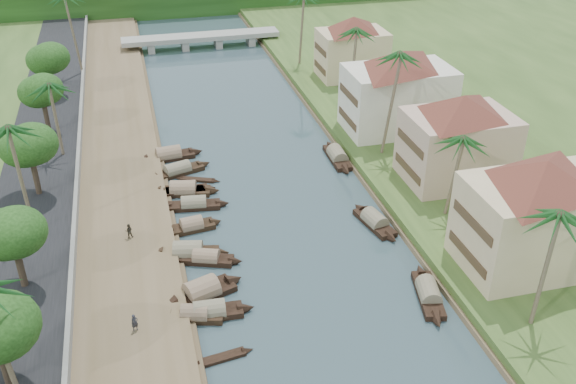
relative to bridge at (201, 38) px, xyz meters
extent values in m
plane|color=#32454B|center=(0.00, -72.00, -1.72)|extent=(220.00, 220.00, 0.00)
cube|color=brown|center=(-16.00, -52.00, -1.32)|extent=(10.00, 180.00, 0.80)
cube|color=#314C1E|center=(19.00, -52.00, -1.12)|extent=(16.00, 180.00, 1.20)
cube|color=black|center=(-24.50, -52.00, -1.02)|extent=(8.00, 180.00, 1.40)
cube|color=slate|center=(-20.20, -52.00, -0.37)|extent=(0.40, 180.00, 1.10)
cube|color=gray|center=(0.00, 0.00, 0.28)|extent=(28.00, 4.00, 0.80)
cube|color=gray|center=(-9.00, 0.00, -0.82)|extent=(1.20, 3.50, 1.80)
cube|color=gray|center=(-3.00, 0.00, -0.82)|extent=(1.20, 3.50, 1.80)
cube|color=gray|center=(3.00, 0.00, -0.82)|extent=(1.20, 3.50, 1.80)
cube|color=gray|center=(9.00, 0.00, -0.82)|extent=(1.20, 3.50, 1.80)
cube|color=beige|center=(19.00, -74.00, 3.48)|extent=(12.00, 8.00, 8.00)
pyramid|color=brown|center=(19.00, -74.00, 8.58)|extent=(14.85, 14.85, 2.20)
cube|color=#473321|center=(12.95, -74.00, 1.48)|extent=(0.10, 6.40, 0.90)
cube|color=#473321|center=(12.95, -74.00, 4.68)|extent=(0.10, 6.40, 0.90)
cube|color=tan|center=(20.00, -58.00, 3.23)|extent=(11.00, 8.00, 7.50)
pyramid|color=brown|center=(20.00, -58.00, 8.08)|extent=(14.11, 14.11, 2.20)
cube|color=#473321|center=(14.45, -58.00, 1.35)|extent=(0.10, 6.40, 0.90)
cube|color=#473321|center=(14.45, -58.00, 4.35)|extent=(0.10, 6.40, 0.90)
cube|color=#EEE5CF|center=(19.00, -44.00, 3.48)|extent=(13.00, 8.00, 8.00)
pyramid|color=brown|center=(19.00, -44.00, 8.58)|extent=(15.59, 15.59, 2.20)
cube|color=#473321|center=(12.45, -44.00, 1.48)|extent=(0.10, 6.40, 0.90)
cube|color=#473321|center=(12.45, -44.00, 4.68)|extent=(0.10, 6.40, 0.90)
cube|color=beige|center=(20.00, -24.00, 2.98)|extent=(10.00, 7.00, 7.00)
pyramid|color=brown|center=(20.00, -24.00, 7.58)|extent=(12.62, 12.62, 2.20)
cube|color=#473321|center=(14.95, -24.00, 1.23)|extent=(0.10, 5.60, 0.90)
cube|color=#473321|center=(14.95, -24.00, 4.03)|extent=(0.10, 5.60, 0.90)
cube|color=black|center=(-9.26, -72.72, -1.52)|extent=(5.55, 2.02, 0.70)
cone|color=black|center=(-6.23, -72.87, -1.44)|extent=(1.65, 1.65, 1.75)
cone|color=black|center=(-12.30, -72.57, -1.44)|extent=(1.65, 1.65, 1.75)
cylinder|color=gray|center=(-9.26, -72.72, -1.14)|extent=(4.26, 2.02, 1.81)
cube|color=black|center=(-10.49, -72.79, -1.52)|extent=(4.90, 2.75, 0.70)
cone|color=black|center=(-7.99, -73.48, -1.44)|extent=(1.68, 1.73, 1.57)
cone|color=black|center=(-12.98, -72.11, -1.44)|extent=(1.68, 1.73, 1.57)
cylinder|color=#8D745A|center=(-10.49, -72.79, -1.14)|extent=(3.86, 2.52, 1.64)
cube|color=black|center=(-9.52, -70.03, -1.52)|extent=(6.19, 4.06, 0.70)
cone|color=black|center=(-6.50, -68.94, -1.44)|extent=(2.29, 2.47, 2.19)
cone|color=black|center=(-12.54, -71.12, -1.44)|extent=(2.29, 2.47, 2.19)
cylinder|color=#8D745A|center=(-9.52, -70.03, -1.14)|extent=(4.94, 3.68, 2.32)
cube|color=black|center=(-9.97, -63.88, -1.52)|extent=(5.93, 3.20, 0.70)
cone|color=black|center=(-6.92, -64.56, -1.44)|extent=(2.00, 2.13, 1.99)
cone|color=black|center=(-13.02, -63.20, -1.44)|extent=(2.00, 2.13, 1.99)
cylinder|color=gray|center=(-9.97, -63.88, -1.14)|extent=(4.65, 2.99, 2.10)
cube|color=black|center=(-8.47, -65.20, -1.52)|extent=(5.20, 3.20, 0.70)
cone|color=black|center=(-5.88, -66.16, -1.44)|extent=(1.83, 1.82, 1.57)
cone|color=black|center=(-11.05, -64.23, -1.44)|extent=(1.83, 1.82, 1.57)
cylinder|color=#8D745A|center=(-8.47, -65.20, -1.14)|extent=(4.13, 2.85, 1.63)
cube|color=black|center=(-9.10, -59.42, -1.52)|extent=(4.71, 2.28, 0.70)
cone|color=black|center=(-6.61, -59.08, -1.44)|extent=(1.52, 1.68, 1.66)
cone|color=black|center=(-11.58, -59.76, -1.44)|extent=(1.52, 1.68, 1.66)
cylinder|color=#8D745A|center=(-9.10, -59.42, -1.14)|extent=(3.66, 2.20, 1.75)
cube|color=black|center=(-8.35, -55.28, -1.52)|extent=(5.66, 2.34, 0.70)
cone|color=black|center=(-5.33, -55.68, -1.44)|extent=(1.74, 1.66, 1.65)
cone|color=black|center=(-11.38, -54.88, -1.44)|extent=(1.74, 1.66, 1.65)
cylinder|color=gray|center=(-8.35, -55.28, -1.14)|extent=(4.38, 2.23, 1.70)
cube|color=black|center=(-9.11, -52.01, -1.52)|extent=(6.10, 3.12, 0.70)
cone|color=black|center=(-5.94, -52.70, -1.44)|extent=(2.01, 2.04, 1.90)
cone|color=black|center=(-12.27, -51.31, -1.44)|extent=(2.01, 2.04, 1.90)
cylinder|color=#8D745A|center=(-9.11, -52.01, -1.14)|extent=(4.77, 2.90, 1.99)
cube|color=black|center=(-8.98, -51.97, -1.52)|extent=(5.12, 1.95, 0.70)
cone|color=black|center=(-6.18, -52.10, -1.44)|extent=(1.53, 1.62, 1.72)
cone|color=black|center=(-11.78, -51.85, -1.44)|extent=(1.53, 1.62, 1.72)
cylinder|color=#8D745A|center=(-8.98, -51.97, -1.14)|extent=(3.93, 1.97, 1.80)
cube|color=black|center=(-9.23, -47.27, -1.52)|extent=(6.37, 3.58, 0.70)
cone|color=black|center=(-5.99, -46.18, -1.44)|extent=(2.14, 2.01, 1.74)
cone|color=black|center=(-12.46, -48.36, -1.44)|extent=(2.14, 2.01, 1.74)
cylinder|color=gray|center=(-9.23, -47.27, -1.14)|extent=(5.02, 3.18, 1.78)
cube|color=black|center=(-9.86, -43.10, -1.52)|extent=(6.29, 2.65, 0.70)
cone|color=black|center=(-6.48, -42.72, -1.44)|extent=(1.95, 1.97, 1.98)
cone|color=black|center=(-13.23, -43.47, -1.44)|extent=(1.95, 1.97, 1.98)
cylinder|color=#8D745A|center=(-9.86, -43.10, -1.14)|extent=(4.87, 2.57, 2.07)
cube|color=black|center=(9.19, -75.03, -1.52)|extent=(3.04, 6.37, 0.70)
cone|color=black|center=(9.94, -71.71, -1.44)|extent=(1.91, 2.04, 1.77)
cone|color=black|center=(8.45, -78.36, -1.44)|extent=(1.91, 2.04, 1.77)
cylinder|color=gray|center=(9.19, -75.03, -1.14)|extent=(2.79, 4.97, 1.81)
cube|color=black|center=(8.88, -63.17, -1.52)|extent=(2.87, 5.90, 0.70)
cone|color=black|center=(8.26, -60.09, -1.44)|extent=(1.90, 1.91, 1.80)
cone|color=black|center=(9.50, -66.25, -1.44)|extent=(1.90, 1.91, 1.80)
cylinder|color=gray|center=(8.88, -63.17, -1.14)|extent=(2.68, 4.60, 1.87)
cube|color=black|center=(9.79, -48.42, -1.52)|extent=(1.98, 6.52, 0.70)
cone|color=black|center=(9.86, -44.82, -1.44)|extent=(1.70, 1.87, 1.88)
cone|color=black|center=(9.73, -52.02, -1.44)|extent=(1.70, 1.87, 1.88)
cylinder|color=gray|center=(9.79, -48.42, -1.14)|extent=(2.02, 4.99, 1.93)
cube|color=black|center=(-9.17, -77.82, -1.62)|extent=(3.92, 1.40, 0.35)
cone|color=black|center=(-7.03, -77.51, -1.62)|extent=(1.07, 0.98, 0.85)
cone|color=black|center=(-11.30, -78.14, -1.62)|extent=(1.07, 0.98, 0.85)
cube|color=black|center=(-7.23, -49.44, -1.62)|extent=(3.89, 2.23, 0.35)
cone|color=black|center=(-5.21, -50.29, -1.62)|extent=(1.20, 1.10, 0.78)
cone|color=black|center=(-9.25, -48.59, -1.62)|extent=(1.20, 1.10, 0.78)
cylinder|color=#6F5E4A|center=(15.00, -81.17, 4.60)|extent=(0.61, 0.36, 10.24)
sphere|color=#1B521F|center=(15.00, -81.17, 9.51)|extent=(3.20, 3.20, 3.20)
cylinder|color=#6F5E4A|center=(16.00, -64.61, 3.66)|extent=(1.29, 0.36, 8.36)
sphere|color=#1B521F|center=(16.00, -64.61, 7.68)|extent=(3.20, 3.20, 3.20)
cylinder|color=#6F5E4A|center=(15.00, -50.23, 5.60)|extent=(1.81, 0.36, 12.20)
sphere|color=#1B521F|center=(15.00, -50.23, 11.48)|extent=(3.20, 3.20, 3.20)
cylinder|color=#6F5E4A|center=(16.00, -35.37, 4.89)|extent=(0.75, 0.36, 10.83)
sphere|color=#1B521F|center=(16.00, -35.37, 10.08)|extent=(3.20, 3.20, 3.20)
cylinder|color=#6F5E4A|center=(-23.00, -80.05, 4.78)|extent=(0.94, 0.36, 10.21)
cylinder|color=#6F5E4A|center=(-24.00, -57.70, 5.11)|extent=(0.60, 0.36, 10.86)
sphere|color=#1B521F|center=(-24.00, -57.70, 10.32)|extent=(3.20, 3.20, 3.20)
cylinder|color=#6F5E4A|center=(-22.00, -41.52, 4.06)|extent=(0.48, 0.36, 8.76)
sphere|color=#1B521F|center=(-22.00, -41.52, 8.26)|extent=(3.20, 3.20, 3.20)
cylinder|color=#6F5E4A|center=(14.00, -16.18, 5.01)|extent=(1.03, 0.36, 11.07)
cylinder|color=#6F5E4A|center=(-20.50, -12.54, 5.74)|extent=(1.22, 0.36, 12.12)
cylinder|color=#473528|center=(-24.00, -77.74, 1.40)|extent=(0.60, 0.60, 3.52)
cylinder|color=#473528|center=(-24.00, -66.51, 1.45)|extent=(0.60, 0.60, 3.63)
ellipsoid|color=black|center=(-24.00, -66.51, 4.92)|extent=(5.00, 5.00, 4.11)
cylinder|color=#473528|center=(-24.00, -50.52, 1.57)|extent=(0.60, 0.60, 3.87)
ellipsoid|color=black|center=(-24.00, -50.52, 5.26)|extent=(5.19, 5.19, 4.26)
cylinder|color=#473528|center=(-24.00, -34.20, 1.49)|extent=(0.60, 0.60, 3.71)
ellipsoid|color=black|center=(-24.00, -34.20, 5.04)|extent=(4.77, 4.77, 3.93)
cylinder|color=#473528|center=(-24.00, -21.01, 1.43)|extent=(0.60, 0.60, 3.59)
ellipsoid|color=black|center=(-24.00, -21.01, 4.87)|extent=(5.20, 5.20, 4.28)
cylinder|color=#473528|center=(24.00, -41.77, 1.17)|extent=(0.60, 0.60, 3.46)
ellipsoid|color=black|center=(24.00, -41.77, 4.48)|extent=(4.79, 4.79, 3.94)
imported|color=#292931|center=(-15.22, -73.83, -0.17)|extent=(0.64, 0.52, 1.50)
imported|color=#312C22|center=(-15.14, -60.46, -0.19)|extent=(0.72, 0.57, 1.47)
camera|label=1|loc=(-13.15, -113.71, 33.58)|focal=40.00mm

